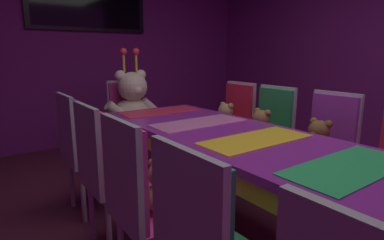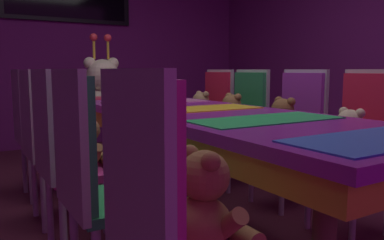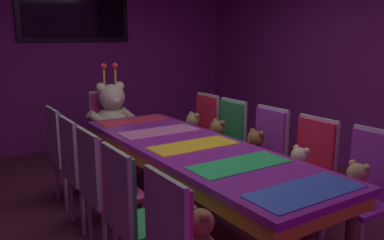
# 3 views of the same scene
# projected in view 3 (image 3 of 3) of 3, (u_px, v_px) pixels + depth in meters

# --- Properties ---
(ground_plane) EXTENTS (7.90, 7.90, 0.00)m
(ground_plane) POSITION_uv_depth(u_px,v_px,m) (194.00, 226.00, 3.56)
(ground_plane) COLOR #591E33
(wall_back) EXTENTS (5.20, 0.12, 2.80)m
(wall_back) POSITION_uv_depth(u_px,v_px,m) (75.00, 54.00, 5.89)
(wall_back) COLOR #721E72
(wall_back) RESTS_ON ground_plane
(wall_right) EXTENTS (0.12, 6.40, 2.80)m
(wall_right) POSITION_uv_depth(u_px,v_px,m) (379.00, 59.00, 4.66)
(wall_right) COLOR #721E72
(wall_right) RESTS_ON ground_plane
(banquet_table) EXTENTS (0.90, 2.89, 0.75)m
(banquet_table) POSITION_uv_depth(u_px,v_px,m) (194.00, 155.00, 3.42)
(banquet_table) COLOR purple
(banquet_table) RESTS_ON ground_plane
(teddy_left_0) EXTENTS (0.25, 0.32, 0.30)m
(teddy_left_0) POSITION_uv_depth(u_px,v_px,m) (202.00, 237.00, 2.16)
(teddy_left_0) COLOR olive
(teddy_left_0) RESTS_ON chair_left_0
(chair_left_1) EXTENTS (0.42, 0.41, 0.98)m
(chair_left_1) POSITION_uv_depth(u_px,v_px,m) (129.00, 206.00, 2.54)
(chair_left_1) COLOR #268C4C
(chair_left_1) RESTS_ON ground_plane
(chair_left_2) EXTENTS (0.42, 0.41, 0.98)m
(chair_left_2) POSITION_uv_depth(u_px,v_px,m) (99.00, 180.00, 3.00)
(chair_left_2) COLOR #CC338C
(chair_left_2) RESTS_ON ground_plane
(teddy_left_2) EXTENTS (0.23, 0.30, 0.28)m
(teddy_left_2) POSITION_uv_depth(u_px,v_px,m) (117.00, 179.00, 3.08)
(teddy_left_2) COLOR olive
(teddy_left_2) RESTS_ON chair_left_2
(chair_left_3) EXTENTS (0.42, 0.41, 0.98)m
(chair_left_3) POSITION_uv_depth(u_px,v_px,m) (79.00, 162.00, 3.42)
(chair_left_3) COLOR #CC338C
(chair_left_3) RESTS_ON ground_plane
(chair_left_4) EXTENTS (0.42, 0.41, 0.98)m
(chair_left_4) POSITION_uv_depth(u_px,v_px,m) (62.00, 146.00, 3.91)
(chair_left_4) COLOR #2D47B2
(chair_left_4) RESTS_ON ground_plane
(teddy_left_4) EXTENTS (0.22, 0.28, 0.26)m
(teddy_left_4) POSITION_uv_depth(u_px,v_px,m) (77.00, 147.00, 3.99)
(teddy_left_4) COLOR #9E7247
(teddy_left_4) RESTS_ON chair_left_4
(chair_right_0) EXTENTS (0.42, 0.41, 0.98)m
(chair_right_0) POSITION_uv_depth(u_px,v_px,m) (368.00, 181.00, 2.98)
(chair_right_0) COLOR purple
(chair_right_0) RESTS_ON ground_plane
(teddy_right_0) EXTENTS (0.25, 0.33, 0.31)m
(teddy_right_0) POSITION_uv_depth(u_px,v_px,m) (356.00, 186.00, 2.90)
(teddy_right_0) COLOR tan
(teddy_right_0) RESTS_ON chair_right_0
(chair_right_1) EXTENTS (0.42, 0.41, 0.98)m
(chair_right_1) POSITION_uv_depth(u_px,v_px,m) (310.00, 163.00, 3.41)
(chair_right_1) COLOR red
(chair_right_1) RESTS_ON ground_plane
(teddy_right_1) EXTENTS (0.25, 0.32, 0.30)m
(teddy_right_1) POSITION_uv_depth(u_px,v_px,m) (299.00, 167.00, 3.33)
(teddy_right_1) COLOR beige
(teddy_right_1) RESTS_ON chair_right_1
(chair_right_2) EXTENTS (0.42, 0.41, 0.98)m
(chair_right_2) POSITION_uv_depth(u_px,v_px,m) (266.00, 147.00, 3.88)
(chair_right_2) COLOR purple
(chair_right_2) RESTS_ON ground_plane
(teddy_right_2) EXTENTS (0.27, 0.35, 0.33)m
(teddy_right_2) POSITION_uv_depth(u_px,v_px,m) (255.00, 149.00, 3.81)
(teddy_right_2) COLOR brown
(teddy_right_2) RESTS_ON chair_right_2
(chair_right_3) EXTENTS (0.42, 0.41, 0.98)m
(chair_right_3) POSITION_uv_depth(u_px,v_px,m) (228.00, 135.00, 4.35)
(chair_right_3) COLOR #268C4C
(chair_right_3) RESTS_ON ground_plane
(teddy_right_3) EXTENTS (0.27, 0.35, 0.33)m
(teddy_right_3) POSITION_uv_depth(u_px,v_px,m) (217.00, 137.00, 4.27)
(teddy_right_3) COLOR olive
(teddy_right_3) RESTS_ON chair_right_3
(chair_right_4) EXTENTS (0.42, 0.41, 0.98)m
(chair_right_4) POSITION_uv_depth(u_px,v_px,m) (203.00, 127.00, 4.77)
(chair_right_4) COLOR red
(chair_right_4) RESTS_ON ground_plane
(teddy_right_4) EXTENTS (0.26, 0.34, 0.32)m
(teddy_right_4) POSITION_uv_depth(u_px,v_px,m) (192.00, 128.00, 4.69)
(teddy_right_4) COLOR tan
(teddy_right_4) RESTS_ON chair_right_4
(throne_chair) EXTENTS (0.41, 0.42, 0.98)m
(throne_chair) POSITION_uv_depth(u_px,v_px,m) (108.00, 121.00, 5.06)
(throne_chair) COLOR #CC338C
(throne_chair) RESTS_ON ground_plane
(king_teddy_bear) EXTENTS (0.69, 0.53, 0.88)m
(king_teddy_bear) POSITION_uv_depth(u_px,v_px,m) (113.00, 112.00, 4.90)
(king_teddy_bear) COLOR beige
(king_teddy_bear) RESTS_ON throne_chair
(wall_tv) EXTENTS (1.61, 0.06, 0.93)m
(wall_tv) POSITION_uv_depth(u_px,v_px,m) (74.00, 8.00, 5.68)
(wall_tv) COLOR black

